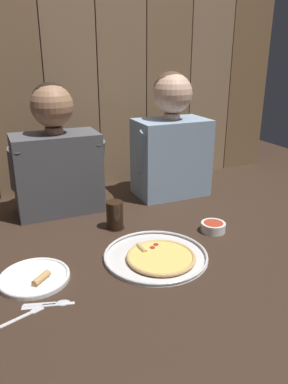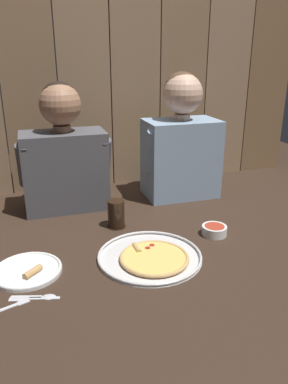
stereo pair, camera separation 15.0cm
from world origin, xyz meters
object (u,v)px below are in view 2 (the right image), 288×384
object	(u,v)px
pizza_tray	(151,256)
diner_right	(181,141)
dinner_plate	(28,270)
diner_left	(64,153)
dipping_bowl	(214,230)
drinking_glass	(116,214)

from	to	relation	value
pizza_tray	diner_right	xyz separation A→B (m)	(0.35, 0.59, 0.28)
pizza_tray	dinner_plate	world-z (taller)	dinner_plate
diner_left	diner_right	xyz separation A→B (m)	(0.59, 0.00, 0.02)
pizza_tray	dipping_bowl	distance (m)	0.33
dinner_plate	dipping_bowl	size ratio (longest dim) A/B	2.27
drinking_glass	dipping_bowl	world-z (taller)	drinking_glass
pizza_tray	diner_left	bearing A→B (deg)	112.00
dinner_plate	diner_left	distance (m)	0.64
dinner_plate	diner_right	distance (m)	1.00
dipping_bowl	diner_right	xyz separation A→B (m)	(0.04, 0.48, 0.27)
pizza_tray	diner_left	xyz separation A→B (m)	(-0.24, 0.59, 0.26)
diner_right	dipping_bowl	bearing A→B (deg)	-94.91
dipping_bowl	dinner_plate	bearing A→B (deg)	-174.60
pizza_tray	drinking_glass	xyz separation A→B (m)	(-0.06, 0.30, 0.05)
dipping_bowl	diner_left	distance (m)	0.77
pizza_tray	diner_right	distance (m)	0.74
dipping_bowl	diner_left	bearing A→B (deg)	138.79
drinking_glass	diner_right	world-z (taller)	diner_right
pizza_tray	drinking_glass	distance (m)	0.31
drinking_glass	dipping_bowl	xyz separation A→B (m)	(0.37, -0.19, -0.04)
drinking_glass	diner_left	bearing A→B (deg)	121.98
drinking_glass	diner_right	xyz separation A→B (m)	(0.41, 0.28, 0.23)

